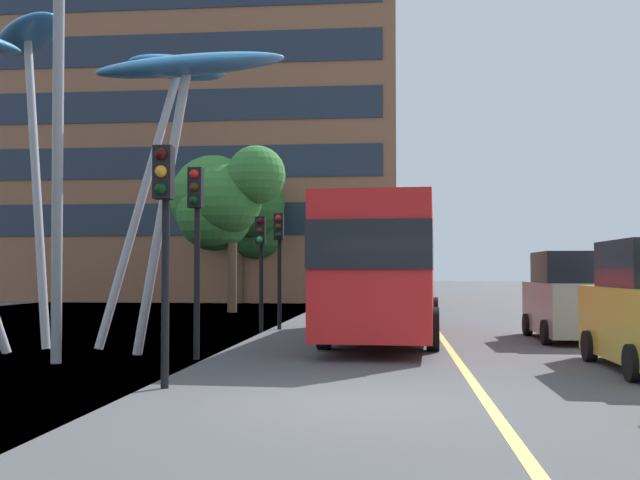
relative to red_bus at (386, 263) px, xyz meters
name	(u,v)px	position (x,y,z in m)	size (l,w,h in m)	color
ground	(296,406)	(-1.12, -9.92, -2.01)	(120.00, 240.00, 0.10)	#4C4C4F
red_bus	(386,263)	(0.00, 0.00, 0.00)	(3.08, 11.35, 3.60)	red
leaf_sculpture	(65,52)	(-6.71, -4.79, 4.43)	(10.36, 8.94, 8.16)	#9EA0A5
traffic_light_kerb_near	(164,213)	(-3.23, -9.00, 0.67)	(0.28, 0.42, 3.64)	black
traffic_light_kerb_far	(196,221)	(-3.72, -5.32, 0.79)	(0.28, 0.42, 3.81)	black
traffic_light_island_mid	(279,245)	(-3.25, 2.55, 0.56)	(0.28, 0.42, 3.48)	black
traffic_light_opposite	(261,248)	(-3.63, 1.59, 0.45)	(0.28, 0.42, 3.32)	black
car_parked_far	(571,299)	(4.68, -0.19, -0.92)	(1.96, 4.16, 2.24)	gray
tree_pavement_near	(221,200)	(-7.28, 12.32, 2.86)	(5.34, 4.66, 7.03)	brown
tree_pavement_far	(251,213)	(-7.59, 20.79, 2.92)	(4.93, 4.96, 7.10)	brown
backdrop_building	(213,150)	(-11.38, 27.72, 7.56)	(23.40, 13.60, 19.04)	brown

